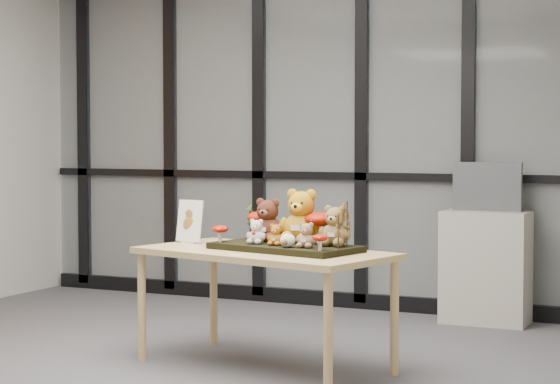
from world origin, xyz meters
The scene contains 25 objects.
floor centered at (0.00, 0.00, 0.00)m, with size 5.00×5.00×0.00m, color #535358.
room_shell centered at (0.00, 0.00, 1.68)m, with size 5.00×5.00×5.00m.
glass_partition centered at (0.00, 2.47, 1.42)m, with size 4.90×0.06×2.78m.
display_table centered at (0.67, 0.26, 0.63)m, with size 1.62×1.07×0.70m.
diorama_tray centered at (0.79, 0.29, 0.71)m, with size 0.85×0.43×0.04m, color black.
bear_pooh_yellow centered at (0.85, 0.40, 0.91)m, with size 0.27×0.24×0.35m, color #BA7E14, non-canonical shape.
bear_brown_medium centered at (0.63, 0.39, 0.87)m, with size 0.22×0.20×0.28m, color #441E13, non-canonical shape.
bear_tan_back centered at (1.09, 0.32, 0.86)m, with size 0.20×0.18×0.26m, color olive, non-canonical shape.
bear_small_yellow centered at (0.77, 0.20, 0.80)m, with size 0.11×0.10×0.14m, color #B16215, non-canonical shape.
bear_white_bow centered at (0.63, 0.23, 0.81)m, with size 0.12×0.11×0.16m, color silver, non-canonical shape.
bear_beige_small centered at (0.98, 0.16, 0.81)m, with size 0.12×0.11×0.16m, color #997250, non-canonical shape.
plush_cream_hedgehog centered at (0.87, 0.13, 0.78)m, with size 0.07×0.06×0.09m, color white, non-canonical shape.
mushroom_back_left centered at (0.55, 0.45, 0.83)m, with size 0.17×0.17×0.19m, color #8E1104, non-canonical shape.
mushroom_back_right centered at (0.97, 0.38, 0.84)m, with size 0.19×0.19×0.21m, color #8E1104, non-canonical shape.
mushroom_front_left centered at (0.38, 0.24, 0.79)m, with size 0.10×0.10×0.11m, color #8E1104, non-canonical shape.
mushroom_front_right centered at (1.10, 0.07, 0.78)m, with size 0.09×0.09×0.10m, color #8E1104, non-canonical shape.
sprig_green_far_left centered at (0.46, 0.48, 0.84)m, with size 0.05×0.05×0.22m, color #17340B, non-canonical shape.
sprig_green_mid_left centered at (0.60, 0.49, 0.83)m, with size 0.05×0.05×0.19m, color #17340B, non-canonical shape.
sprig_dry_far_right centered at (1.17, 0.29, 0.86)m, with size 0.05×0.05×0.26m, color brown, non-canonical shape.
sprig_dry_mid_right centered at (1.16, 0.18, 0.83)m, with size 0.05×0.05×0.20m, color brown, non-canonical shape.
sprig_green_centre centered at (0.78, 0.46, 0.83)m, with size 0.05×0.05×0.19m, color #17340B, non-canonical shape.
sign_holder centered at (0.07, 0.42, 0.82)m, with size 0.19×0.08×0.27m.
label_card centered at (0.64, -0.04, 0.70)m, with size 0.08×0.03×0.00m, color white.
cabinet centered at (1.50, 2.25, 0.41)m, with size 0.62×0.36×0.82m, color #A09A8F.
monitor centered at (1.50, 2.27, 1.00)m, with size 0.50×0.05×0.35m.
Camera 1 is at (3.23, -5.03, 1.34)m, focal length 65.00 mm.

